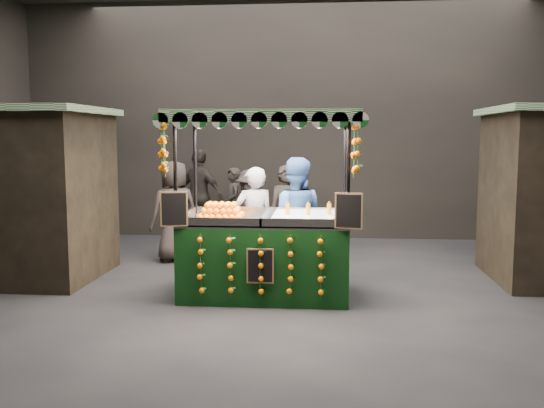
{
  "coord_description": "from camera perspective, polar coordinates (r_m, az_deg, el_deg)",
  "views": [
    {
      "loc": [
        0.46,
        -7.61,
        2.17
      ],
      "look_at": [
        -0.29,
        0.65,
        1.22
      ],
      "focal_mm": 39.13,
      "sensor_mm": 36.0,
      "label": 1
    }
  ],
  "objects": [
    {
      "name": "market_hall",
      "position": [
        7.72,
        1.75,
        15.6
      ],
      "size": [
        12.1,
        10.1,
        5.05
      ],
      "color": "black",
      "rests_on": "ground"
    },
    {
      "name": "vendor_grey",
      "position": [
        8.97,
        -1.74,
        -1.87
      ],
      "size": [
        0.73,
        0.62,
        1.71
      ],
      "rotation": [
        0.0,
        0.0,
        3.54
      ],
      "color": "gray",
      "rests_on": "ground"
    },
    {
      "name": "ground",
      "position": [
        7.93,
        1.67,
        -9.32
      ],
      "size": [
        12.0,
        12.0,
        0.0
      ],
      "primitive_type": "plane",
      "color": "black",
      "rests_on": "ground"
    },
    {
      "name": "shopper_5",
      "position": [
        12.11,
        22.96,
        0.09
      ],
      "size": [
        0.84,
        1.77,
        1.83
      ],
      "rotation": [
        0.0,
        0.0,
        1.75
      ],
      "color": "black",
      "rests_on": "ground"
    },
    {
      "name": "shopper_4",
      "position": [
        10.4,
        -9.36,
        -0.69
      ],
      "size": [
        1.02,
        0.95,
        1.75
      ],
      "rotation": [
        0.0,
        0.0,
        3.76
      ],
      "color": "#2E2725",
      "rests_on": "ground"
    },
    {
      "name": "vendor_blue",
      "position": [
        8.84,
        2.2,
        -1.51
      ],
      "size": [
        0.94,
        0.75,
        1.86
      ],
      "rotation": [
        0.0,
        0.0,
        3.09
      ],
      "color": "#2A4A87",
      "rests_on": "ground"
    },
    {
      "name": "shopper_3",
      "position": [
        10.67,
        -2.05,
        -0.89
      ],
      "size": [
        1.12,
        1.14,
        1.58
      ],
      "rotation": [
        0.0,
        0.0,
        0.82
      ],
      "color": "#2C2524",
      "rests_on": "ground"
    },
    {
      "name": "neighbour_stall_left",
      "position": [
        9.92,
        -24.18,
        1.01
      ],
      "size": [
        3.0,
        2.2,
        2.6
      ],
      "color": "black",
      "rests_on": "ground"
    },
    {
      "name": "shopper_6",
      "position": [
        12.08,
        -3.79,
        -0.13
      ],
      "size": [
        0.55,
        0.66,
        1.53
      ],
      "rotation": [
        0.0,
        0.0,
        -1.19
      ],
      "color": "black",
      "rests_on": "ground"
    },
    {
      "name": "shopper_0",
      "position": [
        9.92,
        1.44,
        -1.12
      ],
      "size": [
        0.64,
        0.44,
        1.69
      ],
      "rotation": [
        0.0,
        0.0,
        0.06
      ],
      "color": "black",
      "rests_on": "ground"
    },
    {
      "name": "shopper_1",
      "position": [
        10.11,
        22.04,
        -1.98
      ],
      "size": [
        0.81,
        0.67,
        1.51
      ],
      "rotation": [
        0.0,
        0.0,
        -0.15
      ],
      "color": "black",
      "rests_on": "ground"
    },
    {
      "name": "shopper_2",
      "position": [
        12.23,
        -6.93,
        0.8
      ],
      "size": [
        1.21,
        0.92,
        1.91
      ],
      "rotation": [
        0.0,
        0.0,
        2.68
      ],
      "color": "#292421",
      "rests_on": "ground"
    },
    {
      "name": "juice_stall",
      "position": [
        7.98,
        -0.6,
        -3.49
      ],
      "size": [
        2.58,
        1.52,
        2.5
      ],
      "color": "black",
      "rests_on": "ground"
    }
  ]
}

